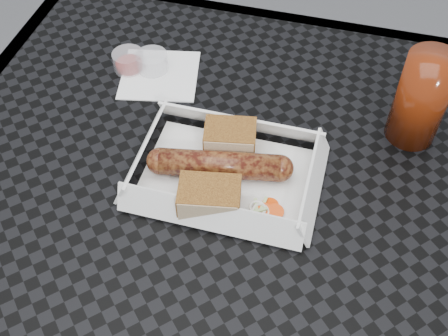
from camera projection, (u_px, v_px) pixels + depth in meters
The scene contains 10 objects.
patio_table at pixel (206, 209), 0.82m from camera, with size 0.80×0.80×0.74m.
food_tray at pixel (226, 176), 0.76m from camera, with size 0.22×0.15×0.00m, color white.
bratwurst at pixel (220, 165), 0.75m from camera, with size 0.19×0.07×0.04m.
bread_near at pixel (230, 139), 0.77m from camera, with size 0.07×0.05×0.04m, color brown.
bread_far at pixel (209, 198), 0.71m from camera, with size 0.08×0.05×0.04m, color brown.
veg_garnish at pixel (264, 210), 0.72m from camera, with size 0.03×0.03×0.00m.
napkin at pixel (160, 75), 0.89m from camera, with size 0.12×0.12×0.00m, color white.
condiment_cup_sauce at pixel (129, 61), 0.89m from camera, with size 0.05×0.05×0.03m, color maroon.
condiment_cup_empty at pixel (152, 62), 0.89m from camera, with size 0.05×0.05×0.03m, color silver.
drink_glass at pixel (421, 99), 0.76m from camera, with size 0.07×0.07×0.14m, color #581A07.
Camera 1 is at (0.15, -0.45, 1.34)m, focal length 45.00 mm.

